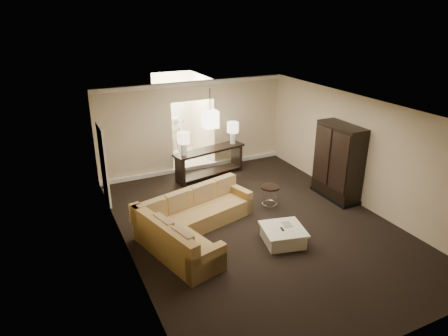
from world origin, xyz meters
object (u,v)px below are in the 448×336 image
person (175,135)px  drink_table (270,192)px  sectional_sofa (192,223)px  coffee_table (283,235)px  armoire (338,163)px  console_table (210,160)px

person → drink_table: bearing=112.2°
sectional_sofa → coffee_table: 2.03m
coffee_table → person: 6.16m
armoire → person: bearing=121.1°
coffee_table → drink_table: size_ratio=1.79×
drink_table → person: size_ratio=0.37×
coffee_table → console_table: 4.11m
coffee_table → armoire: bearing=27.4°
armoire → drink_table: armoire is taller
sectional_sofa → armoire: (4.24, 0.21, 0.64)m
coffee_table → console_table: bearing=89.6°
coffee_table → armoire: 2.97m
console_table → drink_table: bearing=-88.4°
sectional_sofa → console_table: bearing=44.9°
sectional_sofa → armoire: size_ratio=1.48×
armoire → person: 5.61m
coffee_table → armoire: armoire is taller
console_table → armoire: (2.51, -2.78, 0.45)m
console_table → armoire: size_ratio=1.15×
sectional_sofa → person: person is taller
drink_table → person: (-0.97, 4.56, 0.38)m
sectional_sofa → console_table: console_table is taller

